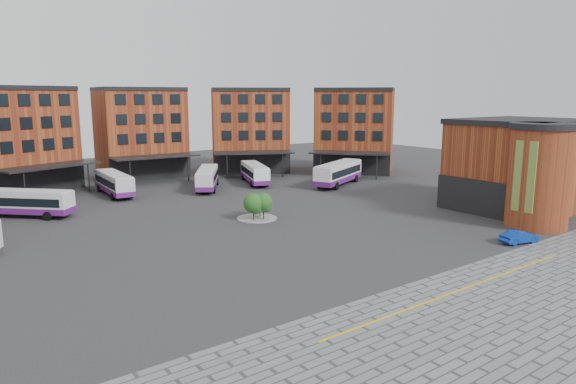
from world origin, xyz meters
TOP-DOWN VIEW (x-y plane):
  - ground at (0.00, 0.00)m, footprint 160.00×160.00m
  - yellow_line at (2.00, -14.00)m, footprint 26.00×0.15m
  - main_building at (-4.77, 38.25)m, footprint 94.14×42.48m
  - east_building at (28.70, -3.06)m, footprint 17.40×15.40m
  - tree_island at (1.94, 11.54)m, footprint 4.40×4.40m
  - bus_b at (-18.16, 28.09)m, footprint 9.33×9.30m
  - bus_c at (-6.02, 34.92)m, footprint 3.13×10.88m
  - bus_d at (6.23, 31.47)m, footprint 7.79×10.32m
  - bus_e at (14.40, 31.57)m, footprint 6.07×10.76m
  - bus_f at (23.65, 22.74)m, footprint 12.11×7.59m
  - blue_car at (16.10, -10.20)m, footprint 3.92×2.17m

SIDE VIEW (x-z plane):
  - ground at x=0.00m, z-range 0.00..0.00m
  - yellow_line at x=2.00m, z-range 0.02..0.04m
  - blue_car at x=16.10m, z-range 0.00..1.23m
  - bus_e at x=14.40m, z-range 0.12..3.11m
  - bus_d at x=6.23m, z-range 0.13..3.13m
  - bus_b at x=-18.16m, z-range 0.13..3.14m
  - bus_c at x=-6.02m, z-range 0.13..3.16m
  - tree_island at x=1.94m, z-range 0.18..3.22m
  - bus_f at x=23.65m, z-range 0.14..3.54m
  - east_building at x=28.70m, z-range -0.01..10.59m
  - main_building at x=-4.77m, z-range -0.07..14.53m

